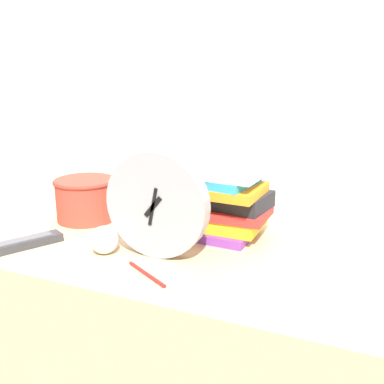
# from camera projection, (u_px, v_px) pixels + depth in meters

# --- Properties ---
(wall_back) EXTENTS (6.00, 0.04, 2.40)m
(wall_back) POSITION_uv_depth(u_px,v_px,m) (210.00, 55.00, 1.37)
(wall_back) COLOR silver
(wall_back) RESTS_ON ground_plane
(desk) EXTENTS (1.35, 0.61, 0.74)m
(desk) POSITION_uv_depth(u_px,v_px,m) (159.00, 360.00, 1.27)
(desk) COLOR tan
(desk) RESTS_ON ground_plane
(desk_clock) EXTENTS (0.25, 0.04, 0.25)m
(desk_clock) POSITION_uv_depth(u_px,v_px,m) (157.00, 205.00, 1.03)
(desk_clock) COLOR #99999E
(desk_clock) RESTS_ON desk
(book_stack) EXTENTS (0.24, 0.19, 0.20)m
(book_stack) POSITION_uv_depth(u_px,v_px,m) (224.00, 198.00, 1.15)
(book_stack) COLOR #7A3899
(book_stack) RESTS_ON desk
(basket) EXTENTS (0.18, 0.18, 0.12)m
(basket) POSITION_uv_depth(u_px,v_px,m) (86.00, 198.00, 1.30)
(basket) COLOR #C63D2D
(basket) RESTS_ON desk
(tv_remote) EXTENTS (0.13, 0.20, 0.02)m
(tv_remote) POSITION_uv_depth(u_px,v_px,m) (21.00, 244.00, 1.10)
(tv_remote) COLOR #333338
(tv_remote) RESTS_ON desk
(crumpled_paper_ball) EXTENTS (0.07, 0.07, 0.07)m
(crumpled_paper_ball) POSITION_uv_depth(u_px,v_px,m) (104.00, 240.00, 1.07)
(crumpled_paper_ball) COLOR white
(crumpled_paper_ball) RESTS_ON desk
(pen) EXTENTS (0.13, 0.08, 0.01)m
(pen) POSITION_uv_depth(u_px,v_px,m) (147.00, 274.00, 0.96)
(pen) COLOR #B21E1E
(pen) RESTS_ON desk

